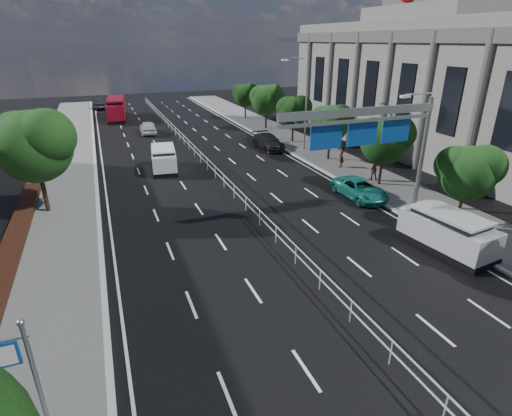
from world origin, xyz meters
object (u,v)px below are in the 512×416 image
near_car_silver (148,127)px  toilet_sign (12,371)px  white_minivan (164,159)px  parked_car_teal (360,189)px  near_car_dark (100,104)px  silver_minivan (447,232)px  red_bus (117,108)px  overhead_gantry (375,128)px  pedestrian_a (341,157)px  pedestrian_b (373,169)px  parked_car_dark (268,142)px

near_car_silver → toilet_sign: bearing=80.7°
white_minivan → parked_car_teal: (11.74, -11.66, -0.32)m
near_car_dark → silver_minivan: 58.94m
white_minivan → red_bus: bearing=101.5°
overhead_gantry → silver_minivan: size_ratio=1.97×
overhead_gantry → white_minivan: overhead_gantry is taller
pedestrian_a → near_car_dark: bearing=-107.1°
silver_minivan → pedestrian_b: silver_minivan is taller
white_minivan → parked_car_dark: size_ratio=0.97×
overhead_gantry → near_car_silver: overhead_gantry is taller
toilet_sign → near_car_dark: size_ratio=0.93×
white_minivan → silver_minivan: size_ratio=0.92×
red_bus → pedestrian_b: (16.84, -36.01, -0.46)m
parked_car_teal → red_bus: bearing=109.2°
pedestrian_b → near_car_silver: bearing=-41.9°
overhead_gantry → red_bus: overhead_gantry is taller
overhead_gantry → parked_car_dark: bearing=86.8°
near_car_silver → parked_car_teal: bearing=114.7°
red_bus → pedestrian_b: bearing=-59.4°
overhead_gantry → parked_car_teal: size_ratio=2.18×
toilet_sign → parked_car_teal: (19.25, 12.89, -2.29)m
toilet_sign → pedestrian_b: toilet_sign is taller
near_car_silver → silver_minivan: 36.61m
pedestrian_a → parked_car_dark: bearing=-110.9°
toilet_sign → red_bus: 51.85m
silver_minivan → parked_car_dark: size_ratio=1.06×
toilet_sign → pedestrian_b: size_ratio=2.45×
red_bus → parked_car_dark: bearing=-55.0°
near_car_silver → near_car_dark: near_car_dark is taller
red_bus → parked_car_teal: (13.86, -38.66, -0.83)m
near_car_dark → parked_car_teal: 51.31m
silver_minivan → parked_car_dark: bearing=83.9°
near_car_dark → red_bus: bearing=105.3°
red_bus → pedestrian_a: bearing=-57.5°
white_minivan → pedestrian_b: bearing=-24.5°
near_car_dark → parked_car_dark: bearing=118.3°
overhead_gantry → white_minivan: size_ratio=2.14×
parked_car_teal → pedestrian_b: pedestrian_b is taller
silver_minivan → parked_car_teal: size_ratio=1.10×
red_bus → near_car_dark: red_bus is taller
silver_minivan → pedestrian_a: bearing=72.1°
parked_car_dark → near_car_dark: bearing=114.4°
red_bus → parked_car_dark: 27.02m
parked_car_dark → toilet_sign: bearing=-123.9°
white_minivan → pedestrian_b: (14.72, -9.02, 0.05)m
red_bus → silver_minivan: red_bus is taller
parked_car_dark → pedestrian_b: pedestrian_b is taller
near_car_silver → pedestrian_b: size_ratio=2.45×
white_minivan → pedestrian_a: (14.32, -5.20, 0.05)m
toilet_sign → pedestrian_b: bearing=34.9°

